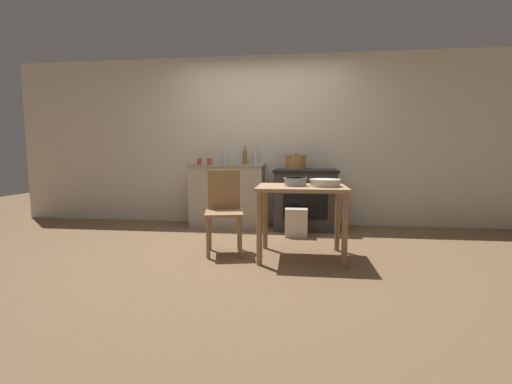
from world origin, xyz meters
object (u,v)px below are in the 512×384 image
bottle_mid_left (245,157)px  cup_center_right (210,162)px  stove (305,199)px  chair (224,209)px  cup_center (199,162)px  stock_pot (296,162)px  cup_center_left (232,162)px  flour_sack (296,222)px  mixing_bowl_large (295,181)px  work_table (301,198)px  mixing_bowl_small (325,182)px  bottle_left (256,157)px  bottle_far_left (224,160)px

bottle_mid_left → cup_center_right: (-0.48, -0.23, -0.06)m
stove → bottle_mid_left: 1.10m
chair → cup_center: 1.52m
cup_center → cup_center_right: bearing=-9.4°
chair → stock_pot: 1.63m
bottle_mid_left → cup_center_left: (-0.16, -0.24, -0.06)m
chair → flour_sack: size_ratio=2.44×
stock_pot → cup_center: size_ratio=3.28×
stock_pot → bottle_mid_left: size_ratio=1.10×
stove → mixing_bowl_large: bearing=-95.3°
flour_sack → mixing_bowl_large: bearing=-90.7°
work_table → mixing_bowl_large: mixing_bowl_large is taller
work_table → mixing_bowl_small: bearing=-5.2°
stove → mixing_bowl_large: stove is taller
chair → mixing_bowl_large: bearing=-18.8°
chair → mixing_bowl_large: 0.84m
bottle_left → cup_center_left: (-0.32, -0.29, -0.07)m
flour_sack → stock_pot: bearing=91.7°
stove → bottle_left: bottle_left is taller
chair → cup_center: cup_center is taller
work_table → mixing_bowl_large: size_ratio=3.71×
mixing_bowl_small → bottle_left: (-0.91, 1.67, 0.24)m
mixing_bowl_small → cup_center: size_ratio=3.42×
bottle_left → cup_center_right: 0.70m
cup_center_left → cup_center: (-0.49, 0.03, 0.00)m
mixing_bowl_small → bottle_left: size_ratio=1.08×
bottle_far_left → cup_center_right: 0.31m
chair → bottle_left: bearing=72.2°
flour_sack → bottle_far_left: bottle_far_left is taller
work_table → bottle_left: 1.83m
work_table → bottle_far_left: bearing=125.4°
mixing_bowl_small → flour_sack: bearing=106.7°
stove → mixing_bowl_small: 1.51m
bottle_far_left → cup_center_left: bearing=-58.3°
stock_pot → bottle_far_left: 1.11m
mixing_bowl_large → cup_center: cup_center is taller
mixing_bowl_large → mixing_bowl_small: (0.30, -0.03, -0.00)m
bottle_left → mixing_bowl_large: bearing=-69.5°
bottle_left → bottle_mid_left: size_ratio=1.06×
mixing_bowl_small → bottle_far_left: size_ratio=1.69×
flour_sack → cup_center_right: 1.55m
bottle_mid_left → cup_center_right: 0.54m
bottle_far_left → bottle_mid_left: (0.33, -0.04, 0.03)m
cup_center_left → bottle_mid_left: bearing=56.9°
mixing_bowl_large → cup_center_right: size_ratio=2.65×
mixing_bowl_small → work_table: bearing=174.8°
chair → mixing_bowl_small: bearing=-18.6°
stock_pot → mixing_bowl_small: size_ratio=0.96×
mixing_bowl_small → cup_center_right: (-1.55, 1.39, 0.18)m
bottle_mid_left → cup_center: (-0.65, -0.21, -0.06)m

